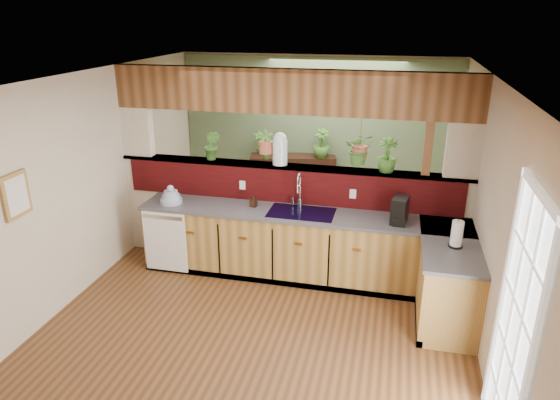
% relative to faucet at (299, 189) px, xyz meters
% --- Properties ---
extents(ground, '(4.60, 7.00, 0.01)m').
position_rel_faucet_xyz_m(ground, '(-0.18, -1.13, -1.15)').
color(ground, brown).
rests_on(ground, ground).
extents(ceiling, '(4.60, 7.00, 0.01)m').
position_rel_faucet_xyz_m(ceiling, '(-0.18, -1.13, 1.45)').
color(ceiling, brown).
rests_on(ceiling, ground).
extents(wall_back, '(4.60, 0.02, 2.60)m').
position_rel_faucet_xyz_m(wall_back, '(-0.18, 2.37, 0.15)').
color(wall_back, beige).
rests_on(wall_back, ground).
extents(wall_left, '(0.02, 7.00, 2.60)m').
position_rel_faucet_xyz_m(wall_left, '(-2.48, -1.13, 0.15)').
color(wall_left, beige).
rests_on(wall_left, ground).
extents(wall_right, '(0.02, 7.00, 2.60)m').
position_rel_faucet_xyz_m(wall_right, '(2.12, -1.13, 0.15)').
color(wall_right, beige).
rests_on(wall_right, ground).
extents(pass_through_partition, '(4.60, 0.21, 2.60)m').
position_rel_faucet_xyz_m(pass_through_partition, '(-0.15, 0.22, 0.04)').
color(pass_through_partition, beige).
rests_on(pass_through_partition, ground).
extents(pass_through_ledge, '(4.60, 0.21, 0.04)m').
position_rel_faucet_xyz_m(pass_through_ledge, '(-0.18, 0.22, 0.22)').
color(pass_through_ledge, brown).
rests_on(pass_through_ledge, ground).
extents(header_beam, '(4.60, 0.15, 0.55)m').
position_rel_faucet_xyz_m(header_beam, '(-0.18, 0.22, 1.17)').
color(header_beam, brown).
rests_on(header_beam, ground).
extents(sage_backwall, '(4.55, 0.02, 2.55)m').
position_rel_faucet_xyz_m(sage_backwall, '(-0.18, 2.35, 0.15)').
color(sage_backwall, '#566D4A').
rests_on(sage_backwall, ground).
extents(countertop, '(4.14, 1.52, 0.90)m').
position_rel_faucet_xyz_m(countertop, '(0.65, -0.26, -0.70)').
color(countertop, olive).
rests_on(countertop, ground).
extents(dishwasher, '(0.58, 0.03, 0.82)m').
position_rel_faucet_xyz_m(dishwasher, '(-1.66, -0.47, -0.70)').
color(dishwasher, white).
rests_on(dishwasher, ground).
extents(navy_sink, '(0.82, 0.50, 0.18)m').
position_rel_faucet_xyz_m(navy_sink, '(0.07, -0.16, -0.33)').
color(navy_sink, black).
rests_on(navy_sink, countertop).
extents(french_door, '(0.06, 1.02, 2.16)m').
position_rel_faucet_xyz_m(french_door, '(2.09, -2.43, -0.10)').
color(french_door, white).
rests_on(french_door, ground).
extents(framed_print, '(0.04, 0.35, 0.45)m').
position_rel_faucet_xyz_m(framed_print, '(-2.46, -1.93, 0.40)').
color(framed_print, olive).
rests_on(framed_print, wall_left).
extents(faucet, '(0.20, 0.21, 0.47)m').
position_rel_faucet_xyz_m(faucet, '(0.00, 0.00, 0.00)').
color(faucet, '#B7B7B2').
rests_on(faucet, countertop).
extents(dish_stack, '(0.28, 0.28, 0.25)m').
position_rel_faucet_xyz_m(dish_stack, '(-1.65, -0.22, -0.17)').
color(dish_stack, '#A4B0D4').
rests_on(dish_stack, countertop).
extents(soap_dispenser, '(0.09, 0.09, 0.17)m').
position_rel_faucet_xyz_m(soap_dispenser, '(-0.57, -0.10, -0.17)').
color(soap_dispenser, '#352013').
rests_on(soap_dispenser, countertop).
extents(coffee_maker, '(0.17, 0.28, 0.31)m').
position_rel_faucet_xyz_m(coffee_maker, '(1.25, -0.21, -0.11)').
color(coffee_maker, black).
rests_on(coffee_maker, countertop).
extents(paper_towel, '(0.15, 0.15, 0.31)m').
position_rel_faucet_xyz_m(paper_towel, '(1.84, -0.72, -0.11)').
color(paper_towel, black).
rests_on(paper_towel, countertop).
extents(glass_jar, '(0.19, 0.19, 0.42)m').
position_rel_faucet_xyz_m(glass_jar, '(-0.30, 0.22, 0.45)').
color(glass_jar, silver).
rests_on(glass_jar, pass_through_ledge).
extents(ledge_plant_left, '(0.23, 0.19, 0.40)m').
position_rel_faucet_xyz_m(ledge_plant_left, '(-1.22, 0.22, 0.44)').
color(ledge_plant_left, '#356523').
rests_on(ledge_plant_left, pass_through_ledge).
extents(ledge_plant_right, '(0.26, 0.26, 0.43)m').
position_rel_faucet_xyz_m(ledge_plant_right, '(1.05, 0.22, 0.45)').
color(ledge_plant_right, '#356523').
rests_on(ledge_plant_right, pass_through_ledge).
extents(hanging_plant_a, '(0.24, 0.21, 0.52)m').
position_rel_faucet_xyz_m(hanging_plant_a, '(-0.49, 0.22, 0.61)').
color(hanging_plant_a, brown).
rests_on(hanging_plant_a, header_beam).
extents(hanging_plant_b, '(0.37, 0.33, 0.51)m').
position_rel_faucet_xyz_m(hanging_plant_b, '(0.71, 0.22, 0.68)').
color(hanging_plant_b, brown).
rests_on(hanging_plant_b, header_beam).
extents(shelving_console, '(1.47, 0.68, 0.95)m').
position_rel_faucet_xyz_m(shelving_console, '(-0.53, 2.12, -0.65)').
color(shelving_console, black).
rests_on(shelving_console, ground).
extents(shelf_plant_a, '(0.25, 0.21, 0.39)m').
position_rel_faucet_xyz_m(shelf_plant_a, '(-1.11, 2.12, 0.02)').
color(shelf_plant_a, '#356523').
rests_on(shelf_plant_a, shelving_console).
extents(shelf_plant_b, '(0.31, 0.31, 0.49)m').
position_rel_faucet_xyz_m(shelf_plant_b, '(-0.05, 2.12, 0.07)').
color(shelf_plant_b, '#356523').
rests_on(shelf_plant_b, shelving_console).
extents(floor_plant, '(0.81, 0.76, 0.71)m').
position_rel_faucet_xyz_m(floor_plant, '(0.48, 1.03, -0.80)').
color(floor_plant, '#356523').
rests_on(floor_plant, ground).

